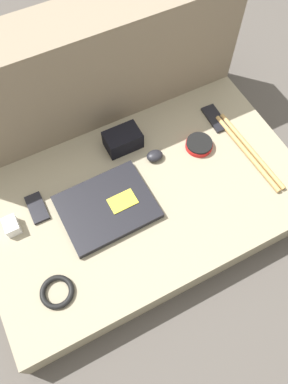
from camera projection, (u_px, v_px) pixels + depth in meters
The scene contains 12 objects.
ground_plane at pixel (144, 209), 1.37m from camera, with size 8.00×8.00×0.00m, color #4C4742.
couch_seat at pixel (144, 202), 1.32m from camera, with size 1.10×0.65×0.11m.
couch_backrest at pixel (88, 80), 1.32m from camera, with size 1.10×0.20×0.51m.
laptop at pixel (107, 207), 1.23m from camera, with size 0.31×0.24×0.03m.
computer_mouse at pixel (155, 156), 1.32m from camera, with size 0.06×0.05×0.03m.
speaker_puck at pixel (199, 145), 1.35m from camera, with size 0.10×0.10×0.03m.
phone_silver at pixel (215, 118), 1.41m from camera, with size 0.06×0.13×0.01m.
phone_black at pixel (37, 208), 1.24m from camera, with size 0.05×0.11×0.01m.
camera_pouch at pixel (123, 140), 1.33m from camera, with size 0.13×0.08×0.07m.
charger_brick at pixel (12, 226), 1.19m from camera, with size 0.04×0.06×0.04m.
cable_coil at pixel (57, 292), 1.10m from camera, with size 0.10×0.10×0.02m.
drumstick_pair at pixel (249, 151), 1.34m from camera, with size 0.05×0.37×0.02m.
Camera 1 is at (-0.27, -0.52, 1.24)m, focal length 35.00 mm.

